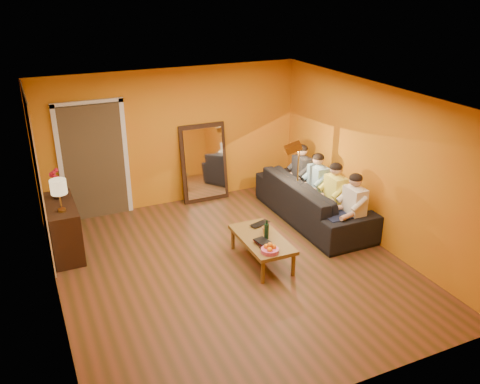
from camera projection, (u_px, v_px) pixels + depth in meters
name	position (u px, v px, depth m)	size (l,w,h in m)	color
room_shell	(222.00, 180.00, 7.54)	(5.00, 5.50, 2.60)	brown
white_accent	(37.00, 175.00, 7.75)	(0.02, 1.90, 2.58)	white
doorway_recess	(93.00, 160.00, 9.13)	(1.06, 0.30, 2.10)	#3F2D19
door_jamb_left	(61.00, 167.00, 8.81)	(0.08, 0.06, 2.20)	white
door_jamb_right	(126.00, 158.00, 9.24)	(0.08, 0.06, 2.20)	white
door_header	(87.00, 103.00, 8.61)	(1.22, 0.06, 0.08)	white
mirror_frame	(204.00, 163.00, 9.85)	(0.92, 0.06, 1.52)	black
mirror_glass	(205.00, 163.00, 9.82)	(0.78, 0.02, 1.36)	white
sideboard	(64.00, 228.00, 8.02)	(0.44, 1.18, 0.85)	black
table_lamp	(60.00, 196.00, 7.50)	(0.24, 0.24, 0.51)	beige
sofa	(313.00, 200.00, 9.13)	(1.03, 2.64, 0.77)	black
coffee_table	(262.00, 250.00, 7.83)	(0.62, 1.22, 0.42)	brown
floor_lamp	(298.00, 182.00, 9.03)	(0.30, 0.24, 1.44)	#A97A31
dog	(316.00, 218.00, 8.54)	(0.37, 0.58, 0.68)	#9A7145
person_far_left	(354.00, 209.00, 8.25)	(0.70, 0.44, 1.22)	silver
person_mid_left	(335.00, 197.00, 8.71)	(0.70, 0.44, 1.22)	#E8E04D
person_mid_right	(317.00, 186.00, 9.18)	(0.70, 0.44, 1.22)	#82ADC9
person_far_right	(302.00, 176.00, 9.64)	(0.70, 0.44, 1.22)	#302F34
fruit_bowl	(270.00, 247.00, 7.30)	(0.26, 0.26, 0.16)	#D14975
wine_bottle	(267.00, 229.00, 7.66)	(0.07, 0.07, 0.31)	black
tumbler	(265.00, 230.00, 7.87)	(0.11, 0.11, 0.10)	#B27F3F
laptop	(262.00, 225.00, 8.10)	(0.34, 0.22, 0.03)	black
book_lower	(257.00, 245.00, 7.50)	(0.20, 0.26, 0.02)	black
book_mid	(257.00, 243.00, 7.51)	(0.18, 0.25, 0.02)	#AD1323
book_upper	(257.00, 243.00, 7.48)	(0.18, 0.24, 0.02)	black
vase	(57.00, 193.00, 8.02)	(0.18, 0.18, 0.19)	black
flowers	(55.00, 176.00, 7.91)	(0.17, 0.17, 0.51)	#AD1323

